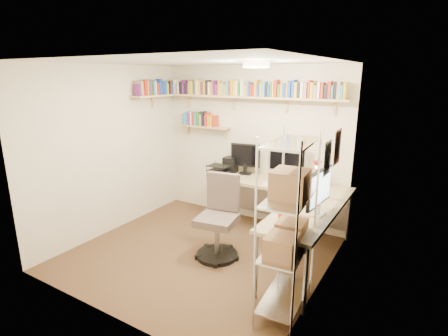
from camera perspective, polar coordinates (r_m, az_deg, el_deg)
The scene contains 6 objects.
ground at distance 4.90m, azimuth -4.10°, elevation -13.73°, with size 3.20×3.20×0.00m, color #48351F.
room_shell at distance 4.37m, azimuth -4.41°, elevation 4.36°, with size 3.24×3.04×2.52m.
wall_shelves at distance 5.61m, azimuth -0.13°, elevation 11.70°, with size 3.12×1.09×0.80m.
corner_desk at distance 5.01m, azimuth 8.45°, elevation -3.32°, with size 2.13×2.04×1.39m.
office_chair at distance 4.65m, azimuth -0.86°, elevation -8.93°, with size 0.59×0.58×1.10m.
wire_rack at distance 3.46m, azimuth 10.43°, elevation -8.01°, with size 0.46×0.83×1.85m.
Camera 1 is at (2.51, -3.49, 2.35)m, focal length 28.00 mm.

